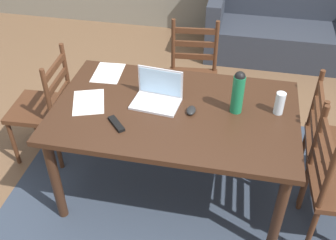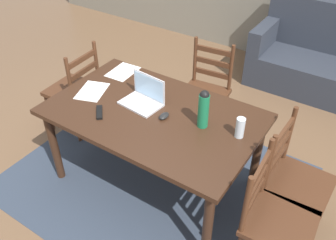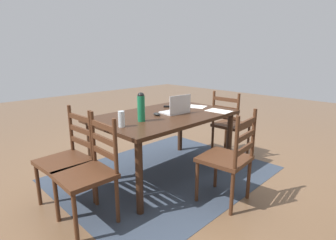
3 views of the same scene
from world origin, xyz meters
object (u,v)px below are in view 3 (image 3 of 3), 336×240
Objects in this scene: tv_remote at (170,106)px; dining_table at (165,121)px; water_bottle at (141,106)px; computer_mouse at (157,114)px; drinking_glass at (121,119)px; laptop at (177,109)px; chair_far_head at (228,158)px; chair_right_near at (68,159)px; chair_left_far at (230,125)px; chair_right_far at (89,173)px.

dining_table is at bearing -6.34° from tv_remote.
dining_table is at bearing -171.25° from water_bottle.
computer_mouse is 0.51m from tv_remote.
drinking_glass is at bearing -23.63° from tv_remote.
dining_table is 10.56× the size of drinking_glass.
chair_far_head is at bearing 80.89° from laptop.
chair_right_near is 0.89m from water_bottle.
chair_left_far is (-1.12, 0.21, -0.22)m from dining_table.
water_bottle is (-0.71, -0.14, 0.46)m from chair_right_far.
water_bottle is at bearing -168.57° from chair_right_far.
laptop is at bearing 151.74° from dining_table.
computer_mouse is at bearing -168.80° from drinking_glass.
drinking_glass is at bearing 12.24° from computer_mouse.
chair_right_far is 2.78× the size of laptop.
water_bottle reaches higher than tv_remote.
tv_remote is (0.78, -0.45, 0.31)m from chair_left_far.
chair_right_near reaches higher than drinking_glass.
dining_table is at bearing -10.51° from chair_left_far.
chair_far_head is at bearing 116.46° from water_bottle.
laptop reaches higher than drinking_glass.
chair_right_near is 9.50× the size of computer_mouse.
dining_table is 1.74× the size of chair_left_far.
chair_far_head is 2.78× the size of laptop.
computer_mouse reaches higher than tv_remote.
chair_far_head reaches higher than tv_remote.
laptop is 1.11× the size of water_bottle.
chair_right_far is 6.06× the size of drinking_glass.
chair_left_far is at bearing 169.49° from chair_right_near.
dining_table is at bearing -28.26° from laptop.
tv_remote is (-0.33, -1.13, 0.31)m from chair_far_head.
chair_right_near is at bearing -89.99° from chair_right_far.
water_bottle is at bearing -172.42° from drinking_glass.
computer_mouse is at bearing -15.13° from tv_remote.
tv_remote is at bearing -157.58° from water_bottle.
chair_left_far is 5.59× the size of tv_remote.
computer_mouse is (-0.57, -0.11, -0.06)m from drinking_glass.
drinking_glass is (1.80, -0.11, 0.38)m from chair_left_far.
chair_right_far is at bearing 10.47° from dining_table.
laptop is at bearing 161.94° from computer_mouse.
dining_table is 1.74× the size of chair_right_far.
chair_right_far reaches higher than computer_mouse.
laptop is 2.18× the size of drinking_glass.
chair_far_head is at bearing 98.49° from computer_mouse.
dining_table is 0.48m from water_bottle.
water_bottle reaches higher than dining_table.
drinking_glass is at bearing 144.78° from chair_right_near.
tv_remote reaches higher than dining_table.
chair_left_far is at bearing 174.56° from water_bottle.
water_bottle is (-0.71, 0.27, 0.46)m from chair_right_near.
computer_mouse is (0.11, -0.01, 0.10)m from dining_table.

